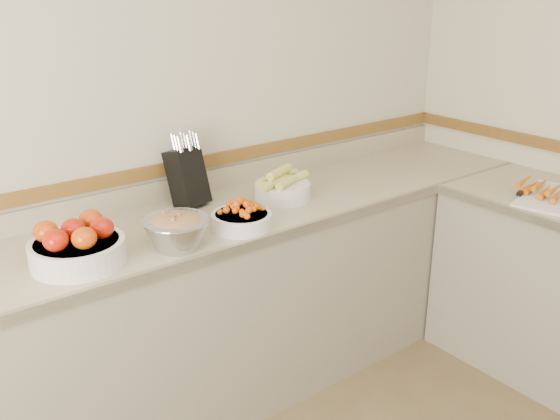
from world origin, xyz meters
TOP-DOWN VIEW (x-y plane):
  - back_wall at (0.00, 2.00)m, footprint 4.00×0.00m
  - counter_back at (0.00, 1.68)m, footprint 4.00×0.65m
  - knife_block at (0.22, 1.87)m, footprint 0.18×0.20m
  - tomato_bowl at (-0.41, 1.57)m, footprint 0.34×0.34m
  - cherry_tomato_bowl at (0.26, 1.49)m, footprint 0.25×0.25m
  - corn_bowl at (0.61, 1.67)m, footprint 0.29×0.26m
  - rhubarb_bowl at (-0.06, 1.47)m, footprint 0.26×0.26m

SIDE VIEW (x-z plane):
  - counter_back at x=0.00m, z-range -0.09..0.99m
  - cherry_tomato_bowl at x=0.26m, z-range 0.88..1.01m
  - corn_bowl at x=0.61m, z-range 0.88..1.03m
  - tomato_bowl at x=-0.41m, z-range 0.89..1.05m
  - rhubarb_bowl at x=-0.06m, z-range 0.90..1.05m
  - knife_block at x=0.22m, z-range 0.87..1.21m
  - back_wall at x=0.00m, z-range -0.70..3.30m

